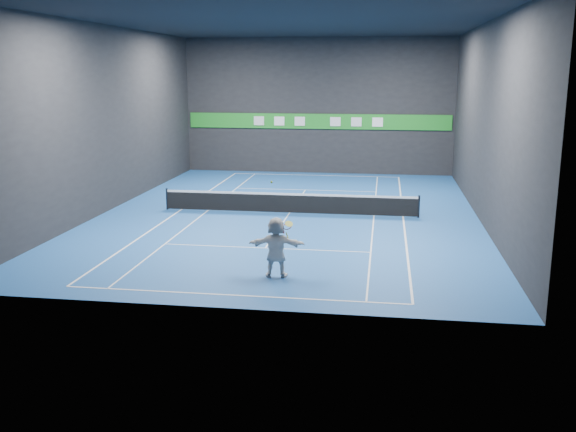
# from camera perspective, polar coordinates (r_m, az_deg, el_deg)

# --- Properties ---
(ground) EXTENTS (26.00, 26.00, 0.00)m
(ground) POSITION_cam_1_polar(r_m,az_deg,el_deg) (31.33, 0.11, 0.24)
(ground) COLOR #1B4E97
(ground) RESTS_ON ground
(ceiling) EXTENTS (26.00, 26.00, 0.00)m
(ceiling) POSITION_cam_1_polar(r_m,az_deg,el_deg) (30.67, 0.12, 16.89)
(ceiling) COLOR black
(ceiling) RESTS_ON ground
(wall_back) EXTENTS (18.00, 0.10, 9.00)m
(wall_back) POSITION_cam_1_polar(r_m,az_deg,el_deg) (43.55, 2.67, 9.72)
(wall_back) COLOR black
(wall_back) RESTS_ON ground
(wall_front) EXTENTS (18.00, 0.10, 9.00)m
(wall_front) POSITION_cam_1_polar(r_m,az_deg,el_deg) (17.98, -6.00, 5.39)
(wall_front) COLOR black
(wall_front) RESTS_ON ground
(wall_left) EXTENTS (0.10, 26.00, 9.00)m
(wall_left) POSITION_cam_1_polar(r_m,az_deg,el_deg) (33.21, -15.60, 8.34)
(wall_left) COLOR black
(wall_left) RESTS_ON ground
(wall_right) EXTENTS (0.10, 26.00, 9.00)m
(wall_right) POSITION_cam_1_polar(r_m,az_deg,el_deg) (30.68, 17.16, 7.92)
(wall_right) COLOR black
(wall_right) RESTS_ON ground
(baseline_near) EXTENTS (10.98, 0.08, 0.01)m
(baseline_near) POSITION_cam_1_polar(r_m,az_deg,el_deg) (20.09, -4.91, -7.02)
(baseline_near) COLOR white
(baseline_near) RESTS_ON ground
(baseline_far) EXTENTS (10.98, 0.08, 0.01)m
(baseline_far) POSITION_cam_1_polar(r_m,az_deg,el_deg) (42.93, 2.45, 3.64)
(baseline_far) COLOR white
(baseline_far) RESTS_ON ground
(sideline_doubles_left) EXTENTS (0.08, 23.78, 0.01)m
(sideline_doubles_left) POSITION_cam_1_polar(r_m,az_deg,el_deg) (32.57, -9.48, 0.55)
(sideline_doubles_left) COLOR white
(sideline_doubles_left) RESTS_ON ground
(sideline_doubles_right) EXTENTS (0.08, 23.78, 0.01)m
(sideline_doubles_right) POSITION_cam_1_polar(r_m,az_deg,el_deg) (31.02, 10.20, -0.08)
(sideline_doubles_right) COLOR white
(sideline_doubles_right) RESTS_ON ground
(sideline_singles_left) EXTENTS (0.06, 23.78, 0.01)m
(sideline_singles_left) POSITION_cam_1_polar(r_m,az_deg,el_deg) (32.18, -7.14, 0.48)
(sideline_singles_left) COLOR white
(sideline_singles_left) RESTS_ON ground
(sideline_singles_right) EXTENTS (0.06, 23.78, 0.01)m
(sideline_singles_right) POSITION_cam_1_polar(r_m,az_deg,el_deg) (31.01, 7.65, -0.00)
(sideline_singles_right) COLOR white
(sideline_singles_right) RESTS_ON ground
(service_line_near) EXTENTS (8.23, 0.06, 0.01)m
(service_line_near) POSITION_cam_1_polar(r_m,az_deg,el_deg) (25.20, -2.03, -2.86)
(service_line_near) COLOR white
(service_line_near) RESTS_ON ground
(service_line_far) EXTENTS (8.23, 0.06, 0.01)m
(service_line_far) POSITION_cam_1_polar(r_m,az_deg,el_deg) (37.55, 1.55, 2.33)
(service_line_far) COLOR white
(service_line_far) RESTS_ON ground
(center_service_line) EXTENTS (0.06, 12.80, 0.01)m
(center_service_line) POSITION_cam_1_polar(r_m,az_deg,el_deg) (31.33, 0.11, 0.25)
(center_service_line) COLOR white
(center_service_line) RESTS_ON ground
(player) EXTENTS (1.94, 0.71, 2.06)m
(player) POSITION_cam_1_polar(r_m,az_deg,el_deg) (21.50, -1.06, -2.77)
(player) COLOR silver
(player) RESTS_ON ground
(tennis_ball) EXTENTS (0.07, 0.07, 0.07)m
(tennis_ball) POSITION_cam_1_polar(r_m,az_deg,el_deg) (21.27, -1.48, 3.03)
(tennis_ball) COLOR #BDD022
(tennis_ball) RESTS_ON player
(tennis_net) EXTENTS (12.50, 0.10, 1.07)m
(tennis_net) POSITION_cam_1_polar(r_m,az_deg,el_deg) (31.22, 0.12, 1.21)
(tennis_net) COLOR black
(tennis_net) RESTS_ON ground
(sponsor_banner) EXTENTS (17.64, 0.11, 1.00)m
(sponsor_banner) POSITION_cam_1_polar(r_m,az_deg,el_deg) (43.55, 2.65, 8.40)
(sponsor_banner) COLOR #1E8D25
(sponsor_banner) RESTS_ON wall_back
(tennis_racket) EXTENTS (0.45, 0.38, 0.62)m
(tennis_racket) POSITION_cam_1_polar(r_m,az_deg,el_deg) (21.31, -0.07, -1.02)
(tennis_racket) COLOR #AD1D12
(tennis_racket) RESTS_ON player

